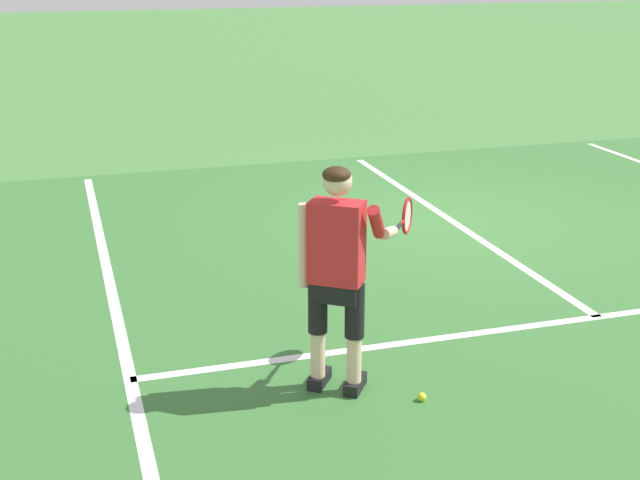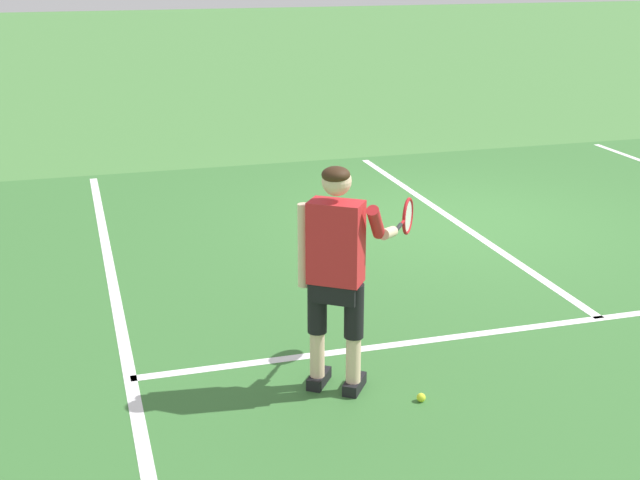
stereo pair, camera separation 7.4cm
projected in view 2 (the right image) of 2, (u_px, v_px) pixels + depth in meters
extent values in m
plane|color=#477F3D|center=(453.00, 220.00, 10.63)|extent=(80.00, 80.00, 0.00)
cube|color=#387033|center=(505.00, 255.00, 9.42)|extent=(10.98, 9.63, 0.00)
cube|color=white|center=(600.00, 318.00, 7.79)|extent=(8.23, 0.10, 0.01)
cube|color=white|center=(450.00, 218.00, 10.71)|extent=(0.10, 6.40, 0.01)
cube|color=white|center=(115.00, 295.00, 8.33)|extent=(0.10, 9.23, 0.01)
cube|color=black|center=(319.00, 379.00, 6.61)|extent=(0.25, 0.29, 0.09)
cube|color=black|center=(354.00, 384.00, 6.53)|extent=(0.25, 0.29, 0.09)
cylinder|color=beige|center=(317.00, 354.00, 6.51)|extent=(0.11, 0.11, 0.36)
cylinder|color=black|center=(317.00, 306.00, 6.38)|extent=(0.14, 0.14, 0.41)
cylinder|color=beige|center=(353.00, 359.00, 6.42)|extent=(0.11, 0.11, 0.36)
cylinder|color=black|center=(354.00, 311.00, 6.30)|extent=(0.14, 0.14, 0.41)
cube|color=black|center=(336.00, 287.00, 6.29)|extent=(0.39, 0.36, 0.20)
cube|color=red|center=(336.00, 242.00, 6.18)|extent=(0.44, 0.40, 0.60)
cylinder|color=beige|center=(304.00, 246.00, 6.27)|extent=(0.09, 0.09, 0.62)
cylinder|color=red|center=(376.00, 222.00, 6.13)|extent=(0.22, 0.27, 0.29)
cylinder|color=beige|center=(388.00, 233.00, 6.36)|extent=(0.23, 0.28, 0.14)
sphere|color=beige|center=(337.00, 181.00, 6.05)|extent=(0.21, 0.21, 0.21)
ellipsoid|color=#382314|center=(336.00, 175.00, 6.02)|extent=(0.28, 0.28, 0.12)
cylinder|color=#232326|center=(398.00, 228.00, 6.56)|extent=(0.14, 0.18, 0.03)
cylinder|color=red|center=(402.00, 223.00, 6.69)|extent=(0.08, 0.10, 0.02)
torus|color=red|center=(408.00, 216.00, 6.86)|extent=(0.19, 0.26, 0.30)
cylinder|color=silver|center=(408.00, 216.00, 6.86)|extent=(0.15, 0.21, 0.25)
sphere|color=#CCE02D|center=(421.00, 398.00, 6.36)|extent=(0.07, 0.07, 0.07)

